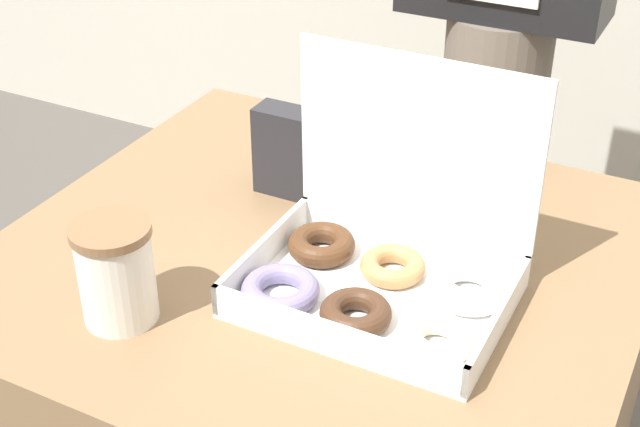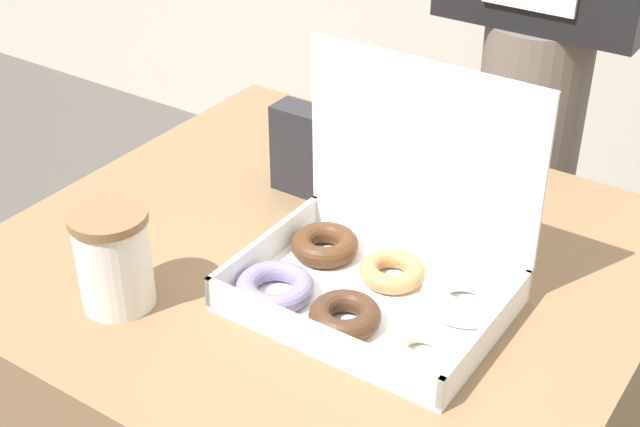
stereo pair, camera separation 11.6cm
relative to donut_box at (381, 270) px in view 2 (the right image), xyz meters
name	(u,v)px [view 2 (the right image)]	position (x,y,z in m)	size (l,w,h in m)	color
donut_box	(381,270)	(0.00, 0.00, 0.00)	(0.35, 0.26, 0.30)	white
coffee_cup	(114,258)	(-0.28, -0.20, 0.03)	(0.10, 0.10, 0.14)	silver
napkin_holder	(308,151)	(-0.23, 0.17, 0.03)	(0.11, 0.05, 0.14)	#232328
person_customer	(545,6)	(-0.06, 0.64, 0.16)	(0.36, 0.20, 1.68)	#665B51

